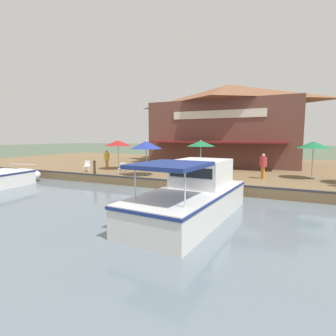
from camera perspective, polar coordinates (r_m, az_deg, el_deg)
name	(u,v)px	position (r m, az deg, el deg)	size (l,w,h in m)	color
ground_plane	(176,192)	(15.99, 1.76, -5.19)	(220.00, 220.00, 0.00)	#4C5B47
quay_deck	(220,168)	(26.29, 11.25, 0.01)	(22.00, 56.00, 0.60)	brown
quay_edge_fender	(177,181)	(15.96, 1.91, -2.83)	(0.20, 50.40, 0.10)	#2D2D33
waterfront_restaurant	(228,124)	(28.55, 12.91, 9.39)	(11.16, 14.65, 8.12)	brown
patio_umbrella_mid_patio_right	(118,143)	(22.53, -10.84, 5.35)	(2.22, 2.22, 2.49)	#B7B7B7
patio_umbrella_back_row	(201,144)	(16.67, 7.15, 5.27)	(1.77, 1.77, 2.52)	#B7B7B7
patio_umbrella_by_entrance	(201,143)	(20.58, 7.18, 5.35)	(1.77, 1.77, 2.45)	#B7B7B7
patio_umbrella_far_corner	(313,145)	(19.29, 29.10, 4.42)	(2.01, 2.01, 2.48)	#B7B7B7
patio_umbrella_mid_patio_left	(146,145)	(18.39, -4.75, 5.02)	(2.22, 2.22, 2.47)	#B7B7B7
cafe_chair_back_row_seat	(122,168)	(19.53, -9.89, 0.07)	(0.52, 0.52, 0.85)	white
cafe_chair_beside_entrance	(87,165)	(21.75, -17.22, 0.54)	(0.59, 0.59, 0.85)	white
person_mid_patio	(107,157)	(22.91, -13.19, 2.30)	(0.46, 0.46, 1.62)	orange
person_near_entrance	(263,163)	(18.13, 20.01, 1.00)	(0.46, 0.46, 1.64)	orange
motorboat_second_along	(198,195)	(11.14, 6.46, -5.78)	(8.03, 3.18, 2.34)	silver
mooring_post	(95,168)	(19.57, -15.69, 0.08)	(0.22, 0.22, 1.03)	#473323
tree_downstream_bank	(242,127)	(30.55, 15.73, 8.65)	(3.37, 3.21, 5.59)	brown
tree_behind_restaurant	(170,123)	(34.65, 0.48, 9.76)	(4.52, 4.30, 6.84)	brown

